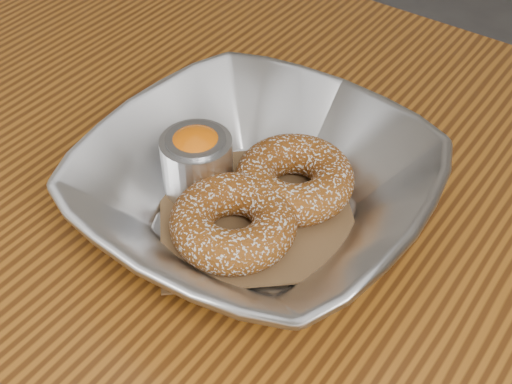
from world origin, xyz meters
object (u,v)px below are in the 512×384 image
Objects in this scene: table at (264,352)px; ramekin at (197,160)px; serving_bowl at (256,191)px; donut_front at (233,222)px; donut_back at (294,179)px.

ramekin is (-0.09, 0.04, 0.13)m from table.
donut_front is (0.00, -0.03, -0.00)m from serving_bowl.
serving_bowl reaches higher than donut_front.
serving_bowl is at bearing 2.06° from ramekin.
serving_bowl is 4.57× the size of ramekin.
ramekin reaches higher than table.
donut_back is 0.08m from ramekin.
donut_front is (-0.03, 0.01, 0.13)m from table.
serving_bowl is (-0.04, 0.04, 0.13)m from table.
donut_front is at bearing -98.80° from donut_back.
donut_back and donut_front have the same top height.
ramekin is (-0.05, -0.00, 0.00)m from serving_bowl.
table is 0.17m from ramekin.
ramekin is at bearing 152.30° from donut_front.
table is at bearing -47.70° from serving_bowl.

